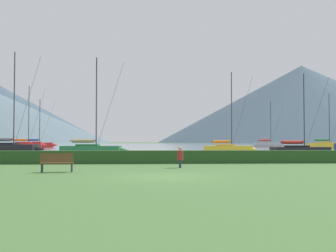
{
  "coord_description": "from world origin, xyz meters",
  "views": [
    {
      "loc": [
        -1.06,
        -18.03,
        1.55
      ],
      "look_at": [
        4.22,
        63.98,
        4.54
      ],
      "focal_mm": 44.48,
      "sensor_mm": 36.0,
      "label": 1
    }
  ],
  "objects_px": {
    "sailboat_slip_9": "(10,148)",
    "person_seated_viewer": "(180,156)",
    "sailboat_slip_10": "(37,144)",
    "sailboat_slip_7": "(269,144)",
    "park_bench_near_path": "(57,162)",
    "sailboat_slip_8": "(229,148)",
    "sailboat_slip_1": "(301,150)",
    "sailboat_slip_5": "(92,149)",
    "sailboat_slip_0": "(327,145)",
    "sailboat_slip_2": "(26,145)"
  },
  "relations": [
    {
      "from": "park_bench_near_path",
      "to": "sailboat_slip_10",
      "type": "bearing_deg",
      "value": 98.09
    },
    {
      "from": "sailboat_slip_7",
      "to": "sailboat_slip_9",
      "type": "height_order",
      "value": "sailboat_slip_9"
    },
    {
      "from": "sailboat_slip_8",
      "to": "park_bench_near_path",
      "type": "relative_size",
      "value": 6.51
    },
    {
      "from": "sailboat_slip_10",
      "to": "person_seated_viewer",
      "type": "height_order",
      "value": "sailboat_slip_10"
    },
    {
      "from": "sailboat_slip_2",
      "to": "sailboat_slip_7",
      "type": "relative_size",
      "value": 1.1
    },
    {
      "from": "park_bench_near_path",
      "to": "sailboat_slip_1",
      "type": "bearing_deg",
      "value": 39.71
    },
    {
      "from": "sailboat_slip_2",
      "to": "sailboat_slip_7",
      "type": "xyz_separation_m",
      "value": [
        56.75,
        16.55,
        -0.02
      ]
    },
    {
      "from": "sailboat_slip_9",
      "to": "park_bench_near_path",
      "type": "distance_m",
      "value": 34.16
    },
    {
      "from": "sailboat_slip_5",
      "to": "sailboat_slip_10",
      "type": "bearing_deg",
      "value": 114.12
    },
    {
      "from": "sailboat_slip_7",
      "to": "person_seated_viewer",
      "type": "xyz_separation_m",
      "value": [
        -30.5,
        -80.89,
        -0.03
      ]
    },
    {
      "from": "sailboat_slip_0",
      "to": "sailboat_slip_7",
      "type": "relative_size",
      "value": 0.97
    },
    {
      "from": "sailboat_slip_9",
      "to": "person_seated_viewer",
      "type": "distance_m",
      "value": 34.31
    },
    {
      "from": "sailboat_slip_2",
      "to": "park_bench_near_path",
      "type": "xyz_separation_m",
      "value": [
        19.81,
        -67.44,
        -0.2
      ]
    },
    {
      "from": "sailboat_slip_1",
      "to": "sailboat_slip_9",
      "type": "relative_size",
      "value": 0.68
    },
    {
      "from": "sailboat_slip_10",
      "to": "sailboat_slip_7",
      "type": "bearing_deg",
      "value": -3.85
    },
    {
      "from": "sailboat_slip_1",
      "to": "person_seated_viewer",
      "type": "relative_size",
      "value": 6.95
    },
    {
      "from": "sailboat_slip_9",
      "to": "person_seated_viewer",
      "type": "xyz_separation_m",
      "value": [
        18.6,
        -28.82,
        -0.03
      ]
    },
    {
      "from": "sailboat_slip_0",
      "to": "sailboat_slip_5",
      "type": "distance_m",
      "value": 58.12
    },
    {
      "from": "sailboat_slip_1",
      "to": "sailboat_slip_10",
      "type": "xyz_separation_m",
      "value": [
        -42.09,
        60.85,
        0.17
      ]
    },
    {
      "from": "park_bench_near_path",
      "to": "person_seated_viewer",
      "type": "relative_size",
      "value": 1.31
    },
    {
      "from": "sailboat_slip_8",
      "to": "sailboat_slip_9",
      "type": "relative_size",
      "value": 0.84
    },
    {
      "from": "person_seated_viewer",
      "to": "sailboat_slip_2",
      "type": "bearing_deg",
      "value": 120.96
    },
    {
      "from": "sailboat_slip_2",
      "to": "sailboat_slip_5",
      "type": "bearing_deg",
      "value": -58.93
    },
    {
      "from": "sailboat_slip_2",
      "to": "park_bench_near_path",
      "type": "relative_size",
      "value": 7.99
    },
    {
      "from": "sailboat_slip_1",
      "to": "sailboat_slip_7",
      "type": "bearing_deg",
      "value": 72.62
    },
    {
      "from": "sailboat_slip_9",
      "to": "person_seated_viewer",
      "type": "bearing_deg",
      "value": -46.59
    },
    {
      "from": "person_seated_viewer",
      "to": "sailboat_slip_5",
      "type": "bearing_deg",
      "value": 117.71
    },
    {
      "from": "sailboat_slip_10",
      "to": "person_seated_viewer",
      "type": "xyz_separation_m",
      "value": [
        27.64,
        -79.41,
        -0.05
      ]
    },
    {
      "from": "sailboat_slip_5",
      "to": "sailboat_slip_8",
      "type": "xyz_separation_m",
      "value": [
        16.92,
        7.55,
        -0.04
      ]
    },
    {
      "from": "sailboat_slip_2",
      "to": "sailboat_slip_10",
      "type": "xyz_separation_m",
      "value": [
        -1.39,
        15.06,
        0.0
      ]
    },
    {
      "from": "sailboat_slip_5",
      "to": "sailboat_slip_7",
      "type": "height_order",
      "value": "sailboat_slip_7"
    },
    {
      "from": "sailboat_slip_0",
      "to": "sailboat_slip_2",
      "type": "height_order",
      "value": "sailboat_slip_2"
    },
    {
      "from": "park_bench_near_path",
      "to": "sailboat_slip_0",
      "type": "bearing_deg",
      "value": 49.59
    },
    {
      "from": "sailboat_slip_1",
      "to": "person_seated_viewer",
      "type": "bearing_deg",
      "value": -130.84
    },
    {
      "from": "sailboat_slip_0",
      "to": "park_bench_near_path",
      "type": "bearing_deg",
      "value": -122.45
    },
    {
      "from": "sailboat_slip_2",
      "to": "sailboat_slip_8",
      "type": "distance_m",
      "value": 49.37
    },
    {
      "from": "person_seated_viewer",
      "to": "sailboat_slip_8",
      "type": "bearing_deg",
      "value": 81.69
    },
    {
      "from": "sailboat_slip_2",
      "to": "sailboat_slip_7",
      "type": "height_order",
      "value": "sailboat_slip_2"
    },
    {
      "from": "sailboat_slip_7",
      "to": "sailboat_slip_9",
      "type": "relative_size",
      "value": 0.93
    },
    {
      "from": "sailboat_slip_5",
      "to": "person_seated_viewer",
      "type": "xyz_separation_m",
      "value": [
        7.7,
        -22.45,
        0.05
      ]
    },
    {
      "from": "sailboat_slip_2",
      "to": "sailboat_slip_9",
      "type": "height_order",
      "value": "sailboat_slip_2"
    },
    {
      "from": "sailboat_slip_5",
      "to": "sailboat_slip_7",
      "type": "relative_size",
      "value": 0.92
    },
    {
      "from": "sailboat_slip_5",
      "to": "park_bench_near_path",
      "type": "distance_m",
      "value": 25.58
    },
    {
      "from": "sailboat_slip_1",
      "to": "park_bench_near_path",
      "type": "relative_size",
      "value": 5.29
    },
    {
      "from": "sailboat_slip_5",
      "to": "sailboat_slip_8",
      "type": "bearing_deg",
      "value": 28.88
    },
    {
      "from": "sailboat_slip_5",
      "to": "sailboat_slip_2",
      "type": "bearing_deg",
      "value": 118.7
    },
    {
      "from": "sailboat_slip_7",
      "to": "sailboat_slip_8",
      "type": "height_order",
      "value": "sailboat_slip_7"
    },
    {
      "from": "sailboat_slip_0",
      "to": "person_seated_viewer",
      "type": "distance_m",
      "value": 70.42
    },
    {
      "from": "sailboat_slip_7",
      "to": "sailboat_slip_10",
      "type": "relative_size",
      "value": 1.0
    },
    {
      "from": "person_seated_viewer",
      "to": "sailboat_slip_10",
      "type": "bearing_deg",
      "value": 117.96
    }
  ]
}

